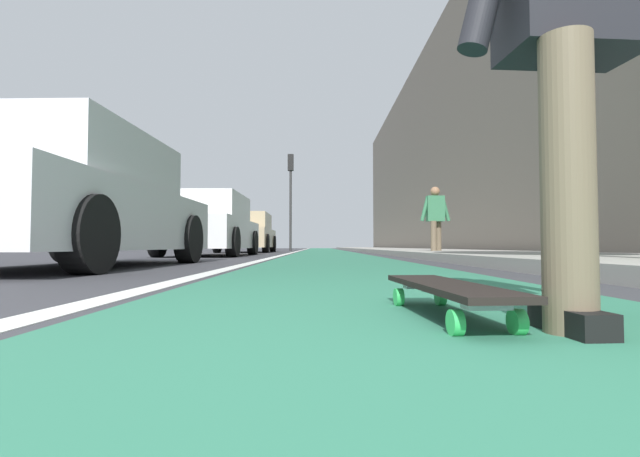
# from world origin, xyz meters

# --- Properties ---
(ground_plane) EXTENTS (80.00, 80.00, 0.00)m
(ground_plane) POSITION_xyz_m (10.00, 0.00, 0.00)
(ground_plane) COLOR #38383D
(bike_lane_paint) EXTENTS (56.00, 2.15, 0.00)m
(bike_lane_paint) POSITION_xyz_m (24.00, 0.00, 0.00)
(bike_lane_paint) COLOR #2D7256
(bike_lane_paint) RESTS_ON ground
(lane_stripe_white) EXTENTS (52.00, 0.16, 0.01)m
(lane_stripe_white) POSITION_xyz_m (20.00, 1.23, 0.00)
(lane_stripe_white) COLOR silver
(lane_stripe_white) RESTS_ON ground
(sidewalk_curb) EXTENTS (52.00, 3.20, 0.13)m
(sidewalk_curb) POSITION_xyz_m (18.00, -3.12, 0.06)
(sidewalk_curb) COLOR #9E9B93
(sidewalk_curb) RESTS_ON ground
(building_facade) EXTENTS (40.00, 1.20, 10.08)m
(building_facade) POSITION_xyz_m (22.00, -5.55, 5.04)
(building_facade) COLOR #70675C
(building_facade) RESTS_ON ground
(skateboard) EXTENTS (0.85, 0.26, 0.11)m
(skateboard) POSITION_xyz_m (0.91, -0.15, 0.09)
(skateboard) COLOR green
(skateboard) RESTS_ON ground
(skater_person) EXTENTS (0.48, 0.72, 1.64)m
(skater_person) POSITION_xyz_m (0.76, -0.49, 0.94)
(skater_person) COLOR brown
(skater_person) RESTS_ON ground
(parked_car_near) EXTENTS (4.27, 2.06, 1.50)m
(parked_car_near) POSITION_xyz_m (4.48, 3.03, 0.73)
(parked_car_near) COLOR silver
(parked_car_near) RESTS_ON ground
(parked_car_mid) EXTENTS (4.33, 1.90, 1.49)m
(parked_car_mid) POSITION_xyz_m (10.38, 2.91, 0.72)
(parked_car_mid) COLOR silver
(parked_car_mid) RESTS_ON ground
(parked_car_far) EXTENTS (4.52, 1.98, 1.50)m
(parked_car_far) POSITION_xyz_m (16.76, 3.02, 0.72)
(parked_car_far) COLOR tan
(parked_car_far) RESTS_ON ground
(traffic_light) EXTENTS (0.33, 0.28, 4.72)m
(traffic_light) POSITION_xyz_m (21.25, 1.63, 3.23)
(traffic_light) COLOR #2D2D2D
(traffic_light) RESTS_ON ground
(pedestrian_distant) EXTENTS (0.47, 0.73, 1.66)m
(pedestrian_distant) POSITION_xyz_m (10.14, -2.53, 0.95)
(pedestrian_distant) COLOR brown
(pedestrian_distant) RESTS_ON ground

